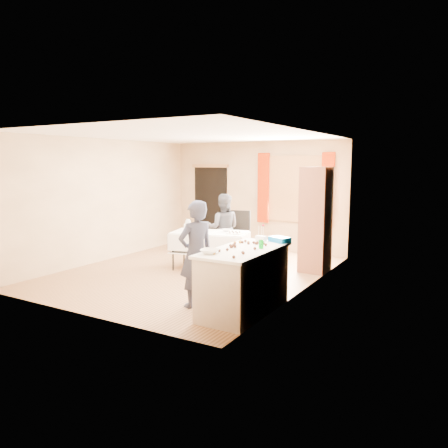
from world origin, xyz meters
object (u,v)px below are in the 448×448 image
Objects in this scene: party_table at (210,247)px; girl at (196,254)px; chair at (238,246)px; woman at (223,228)px; cabinet at (316,220)px; counter at (244,280)px.

girl is (1.03, -2.02, 0.34)m from party_table.
woman is at bearing -139.56° from chair.
woman is at bearing -133.37° from girl.
party_table is at bearing -153.98° from cabinet.
cabinet reaches higher than girl.
counter is (-0.10, -2.79, -0.56)m from cabinet.
chair is at bearing 68.14° from party_table.
counter is 2.57m from party_table.
chair is at bearing 178.39° from cabinet.
party_table is (-1.75, 1.89, -0.01)m from counter.
cabinet is 1.25× the size of counter.
counter is 0.99× the size of party_table.
girl reaches higher than counter.
chair is at bearing 119.81° from counter.
woman reaches higher than chair.
counter is at bearing -92.05° from cabinet.
cabinet is at bearing -13.56° from chair.
party_table is 1.12× the size of woman.
chair is 0.69× the size of girl.
counter reaches higher than party_table.
chair is 0.74× the size of woman.
cabinet reaches higher than chair.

